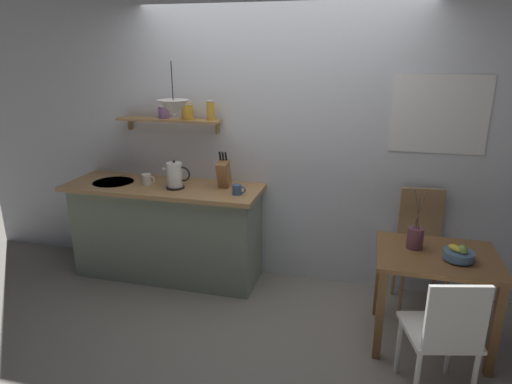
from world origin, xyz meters
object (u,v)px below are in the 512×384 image
object	(u,v)px
dining_chair_far	(421,243)
electric_kettle	(175,176)
knife_block	(224,173)
coffee_mug_by_sink	(147,179)
fruit_bowl	(459,254)
twig_vase	(415,237)
dining_chair_near	(444,333)
pendant_lamp	(174,108)
coffee_mug_spare	(237,190)
dining_table	(435,271)

from	to	relation	value
dining_chair_far	electric_kettle	size ratio (longest dim) A/B	3.90
dining_chair_far	knife_block	size ratio (longest dim) A/B	3.00
dining_chair_far	electric_kettle	bearing A→B (deg)	-175.20
knife_block	coffee_mug_by_sink	bearing A→B (deg)	-173.20
fruit_bowl	dining_chair_far	bearing A→B (deg)	104.41
dining_chair_far	fruit_bowl	xyz separation A→B (m)	(0.17, -0.65, 0.22)
coffee_mug_by_sink	twig_vase	bearing A→B (deg)	-8.75
dining_chair_near	twig_vase	distance (m)	0.77
electric_kettle	pendant_lamp	world-z (taller)	pendant_lamp
fruit_bowl	coffee_mug_by_sink	xyz separation A→B (m)	(-2.61, 0.50, 0.20)
coffee_mug_by_sink	dining_chair_far	bearing A→B (deg)	3.48
dining_chair_far	twig_vase	distance (m)	0.58
electric_kettle	dining_chair_near	bearing A→B (deg)	-25.11
twig_vase	knife_block	bearing A→B (deg)	164.59
coffee_mug_spare	dining_chair_near	bearing A→B (deg)	-31.80
twig_vase	coffee_mug_by_sink	world-z (taller)	twig_vase
electric_kettle	dining_chair_far	bearing A→B (deg)	4.80
dining_chair_far	coffee_mug_by_sink	distance (m)	2.49
pendant_lamp	dining_chair_far	bearing A→B (deg)	6.90
dining_chair_far	electric_kettle	xyz separation A→B (m)	(-2.15, -0.18, 0.49)
dining_chair_near	electric_kettle	xyz separation A→B (m)	(-2.18, 1.02, 0.55)
twig_vase	pendant_lamp	world-z (taller)	pendant_lamp
pendant_lamp	dining_table	bearing A→B (deg)	-8.77
dining_table	twig_vase	world-z (taller)	twig_vase
fruit_bowl	twig_vase	xyz separation A→B (m)	(-0.28, 0.14, 0.03)
dining_chair_far	pendant_lamp	size ratio (longest dim) A/B	2.27
dining_chair_near	pendant_lamp	distance (m)	2.60
dining_table	coffee_mug_by_sink	bearing A→B (deg)	170.13
dining_chair_near	electric_kettle	bearing A→B (deg)	154.89
dining_chair_far	pendant_lamp	world-z (taller)	pendant_lamp
fruit_bowl	knife_block	distance (m)	2.00
dining_chair_near	pendant_lamp	bearing A→B (deg)	155.94
dining_chair_near	coffee_mug_by_sink	xyz separation A→B (m)	(-2.48, 1.05, 0.48)
electric_kettle	knife_block	xyz separation A→B (m)	(0.42, 0.12, 0.02)
dining_chair_far	coffee_mug_by_sink	size ratio (longest dim) A/B	7.84
electric_kettle	coffee_mug_spare	bearing A→B (deg)	-3.45
coffee_mug_spare	pendant_lamp	distance (m)	0.87
pendant_lamp	twig_vase	bearing A→B (deg)	-7.35
dining_table	electric_kettle	bearing A→B (deg)	169.60
dining_chair_near	pendant_lamp	size ratio (longest dim) A/B	1.99
electric_kettle	fruit_bowl	bearing A→B (deg)	-11.50
pendant_lamp	coffee_mug_spare	bearing A→B (deg)	3.98
dining_chair_near	coffee_mug_spare	bearing A→B (deg)	148.20
twig_vase	pendant_lamp	xyz separation A→B (m)	(-1.98, 0.26, 0.85)
dining_table	dining_chair_near	world-z (taller)	dining_chair_near
electric_kettle	pendant_lamp	xyz separation A→B (m)	(0.06, -0.07, 0.61)
coffee_mug_spare	fruit_bowl	bearing A→B (deg)	-14.17
fruit_bowl	twig_vase	bearing A→B (deg)	152.88
twig_vase	pendant_lamp	size ratio (longest dim) A/B	1.02
coffee_mug_by_sink	coffee_mug_spare	size ratio (longest dim) A/B	1.07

